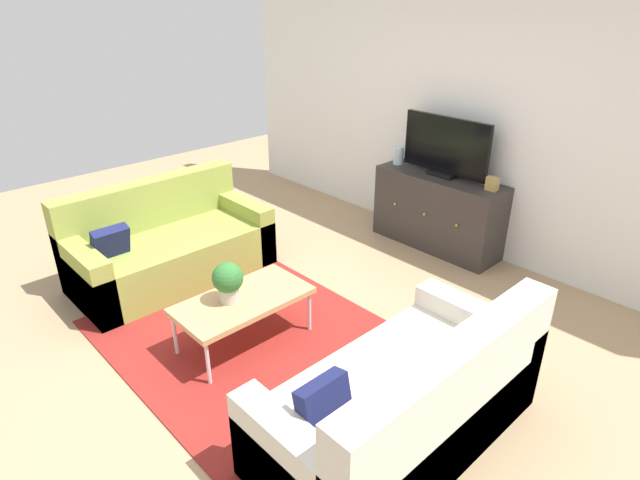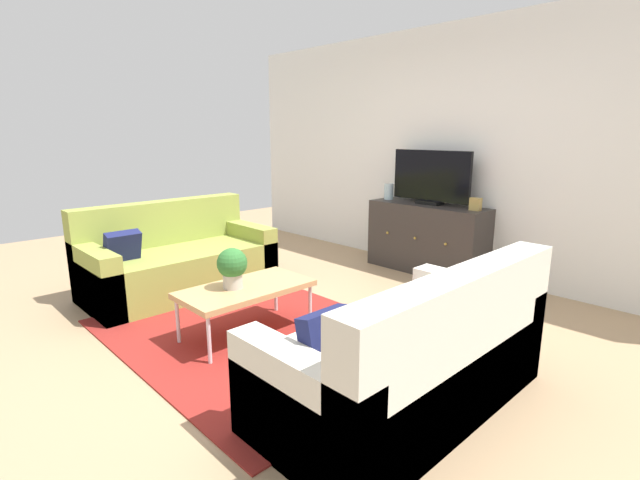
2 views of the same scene
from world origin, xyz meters
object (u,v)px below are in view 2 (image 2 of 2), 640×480
at_px(tv_console, 427,238).
at_px(glass_vase, 389,191).
at_px(coffee_table, 246,290).
at_px(couch_left_side, 175,262).
at_px(couch_right_side, 415,363).
at_px(potted_plant, 232,266).
at_px(mantel_clock, 475,204).
at_px(flat_screen_tv, 431,178).

bearing_deg(tv_console, glass_vase, 180.00).
xyz_separation_m(coffee_table, glass_vase, (-0.57, 2.48, 0.50)).
relative_size(couch_left_side, glass_vase, 9.43).
bearing_deg(glass_vase, coffee_table, -76.97).
bearing_deg(coffee_table, couch_right_side, 4.04).
relative_size(potted_plant, mantel_clock, 2.39).
relative_size(couch_left_side, tv_console, 1.30).
height_order(glass_vase, mantel_clock, glass_vase).
height_order(coffee_table, potted_plant, potted_plant).
height_order(tv_console, glass_vase, glass_vase).
bearing_deg(coffee_table, potted_plant, -110.84).
bearing_deg(glass_vase, flat_screen_tv, 2.04).
bearing_deg(glass_vase, potted_plant, -78.16).
bearing_deg(coffee_table, flat_screen_tv, 90.29).
bearing_deg(tv_console, couch_left_side, -119.98).
distance_m(couch_left_side, flat_screen_tv, 2.87).
height_order(coffee_table, glass_vase, glass_vase).
distance_m(couch_left_side, tv_console, 2.74).
relative_size(tv_console, glass_vase, 7.24).
distance_m(couch_left_side, couch_right_side, 2.88).
distance_m(potted_plant, flat_screen_tv, 2.64).
xyz_separation_m(couch_left_side, coffee_table, (1.38, -0.11, 0.08)).
xyz_separation_m(flat_screen_tv, mantel_clock, (0.56, -0.02, -0.23)).
xyz_separation_m(coffee_table, potted_plant, (-0.03, -0.09, 0.20)).
distance_m(potted_plant, tv_console, 2.58).
bearing_deg(couch_left_side, coffee_table, -4.37).
bearing_deg(couch_right_side, mantel_clock, 111.75).
bearing_deg(flat_screen_tv, tv_console, -90.00).
height_order(couch_right_side, glass_vase, glass_vase).
bearing_deg(tv_console, mantel_clock, 0.00).
bearing_deg(coffee_table, glass_vase, 103.03).
height_order(couch_left_side, flat_screen_tv, flat_screen_tv).
bearing_deg(flat_screen_tv, couch_right_side, -57.79).
height_order(couch_left_side, mantel_clock, mantel_clock).
bearing_deg(couch_right_side, couch_left_side, 180.00).
xyz_separation_m(potted_plant, flat_screen_tv, (0.02, 2.59, 0.50)).
xyz_separation_m(couch_right_side, glass_vase, (-2.07, 2.37, 0.58)).
height_order(coffee_table, flat_screen_tv, flat_screen_tv).
distance_m(couch_right_side, tv_console, 2.81).
bearing_deg(coffee_table, mantel_clock, 77.54).
bearing_deg(glass_vase, couch_left_side, -108.81).
height_order(couch_left_side, potted_plant, couch_left_side).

